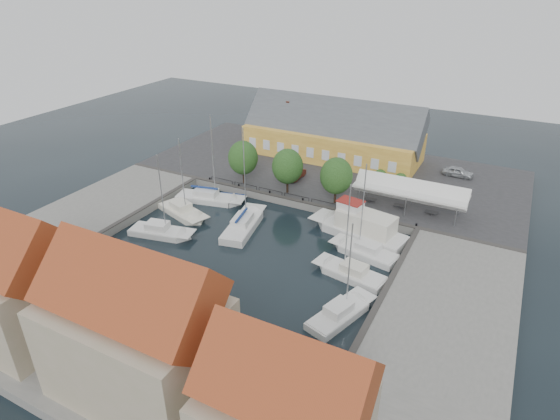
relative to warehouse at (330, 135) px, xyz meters
The scene contains 22 objects.
ground 28.82m from the warehouse, 84.77° to the right, with size 140.00×140.00×0.00m, color black.
north_quay 7.13m from the warehouse, 64.14° to the right, with size 56.00×26.00×1.00m, color #2D2D30.
west_quay 36.24m from the warehouse, 122.58° to the right, with size 12.00×24.00×1.00m, color slate.
east_quay 39.27m from the warehouse, 50.98° to the right, with size 12.00×24.00×1.00m, color slate.
south_bank 49.58m from the warehouse, 86.99° to the right, with size 56.00×14.00×1.00m, color slate.
quay_edge_fittings 23.99m from the warehouse, 83.67° to the right, with size 56.00×24.72×0.40m.
warehouse is the anchor object (origin of this frame).
tent_canopy 21.63m from the warehouse, 39.86° to the right, with size 14.00×4.00×2.83m.
quay_trees 16.37m from the warehouse, 87.91° to the right, with size 18.20×4.20×6.30m.
car_silver 20.61m from the warehouse, ahead, with size 1.77×4.40×1.50m, color #B3B7BB.
car_red 11.75m from the warehouse, 92.19° to the right, with size 1.37×3.92×1.29m, color #551F13.
center_sailboat 26.59m from the warehouse, 90.87° to the right, with size 4.69×9.94×13.14m.
trawler 25.17m from the warehouse, 58.85° to the right, with size 12.48×5.63×5.00m.
east_boat_a 29.38m from the warehouse, 59.54° to the right, with size 8.21×4.12×11.26m.
east_boat_b 33.48m from the warehouse, 63.61° to the right, with size 8.18×3.95×10.84m.
east_boat_c 39.89m from the warehouse, 66.05° to the right, with size 4.69×8.10×10.10m.
west_boat_a 23.88m from the warehouse, 111.75° to the right, with size 10.01×4.79×12.71m.
west_boat_b 28.64m from the warehouse, 109.38° to the right, with size 8.46×5.20×11.09m.
west_boat_c 33.55m from the warehouse, 104.64° to the right, with size 8.31×4.15×10.89m.
launch_sw 40.04m from the warehouse, 105.09° to the right, with size 6.01×3.78×0.98m.
launch_nw 21.31m from the warehouse, 107.79° to the right, with size 4.01×2.35×0.88m.
townhouses 51.81m from the warehouse, 84.99° to the right, with size 36.30×8.50×12.00m.
Camera 1 is at (24.21, -40.22, 28.31)m, focal length 30.00 mm.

